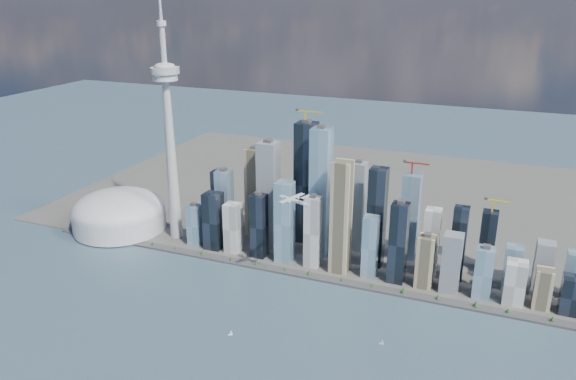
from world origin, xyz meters
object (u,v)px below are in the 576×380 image
at_px(airplane, 294,200).
at_px(sailboat_east, 382,342).
at_px(sailboat_west, 231,333).
at_px(needle_tower, 169,130).
at_px(dome_stadium, 119,213).

xyz_separation_m(airplane, sailboat_east, (177.13, -85.58, -174.52)).
bearing_deg(sailboat_west, sailboat_east, -8.33).
distance_m(sailboat_west, sailboat_east, 231.35).
height_order(needle_tower, dome_stadium, needle_tower).
distance_m(needle_tower, airplane, 350.55).
bearing_deg(needle_tower, sailboat_west, -45.57).
height_order(airplane, sailboat_west, airplane).
bearing_deg(needle_tower, airplane, -22.25).
bearing_deg(dome_stadium, airplane, -14.73).
relative_size(airplane, sailboat_east, 6.56).
distance_m(dome_stadium, sailboat_east, 670.68).
xyz_separation_m(needle_tower, sailboat_east, (497.06, -216.49, -232.76)).
bearing_deg(needle_tower, dome_stadium, -175.91).
xyz_separation_m(dome_stadium, airplane, (459.94, -120.90, 138.16)).
relative_size(needle_tower, dome_stadium, 2.75).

